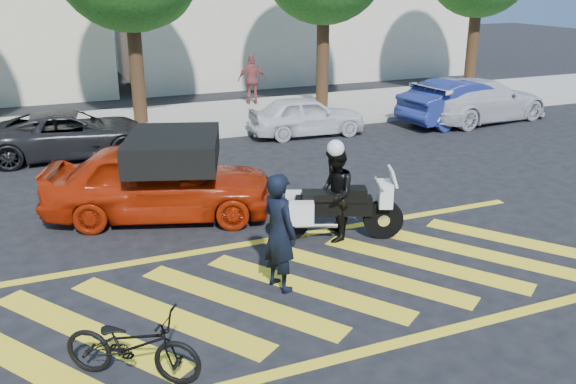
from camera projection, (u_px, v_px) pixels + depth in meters
name	position (u px, v px, depth m)	size (l,w,h in m)	color
ground	(276.00, 293.00, 9.39)	(90.00, 90.00, 0.00)	black
sidewalk	(141.00, 124.00, 19.82)	(60.00, 5.00, 0.15)	#9E998E
crosswalk	(274.00, 293.00, 9.38)	(12.33, 4.00, 0.01)	yellow
officer_bike	(279.00, 232.00, 9.26)	(0.68, 0.45, 1.88)	black
bicycle	(132.00, 345.00, 7.27)	(0.60, 1.73, 0.91)	black
police_motorcycle	(335.00, 208.00, 11.18)	(2.36, 1.28, 1.09)	black
officer_moto	(334.00, 194.00, 11.06)	(0.85, 0.66, 1.74)	black
red_convertible	(159.00, 181.00, 12.12)	(1.81, 4.50, 1.53)	#A12007
parked_mid_left	(72.00, 134.00, 16.38)	(2.04, 4.42, 1.23)	black
parked_mid_right	(307.00, 116.00, 18.56)	(1.43, 3.55, 1.21)	silver
parked_right	(462.00, 102.00, 20.05)	(1.54, 4.41, 1.45)	navy
parked_far_right	(481.00, 100.00, 20.36)	(2.00, 4.92, 1.43)	silver
pedestrian_right	(252.00, 80.00, 22.33)	(1.05, 0.44, 1.79)	#944344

